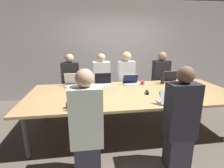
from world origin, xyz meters
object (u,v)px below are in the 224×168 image
at_px(bottle_far_right, 162,79).
at_px(cup_near_left, 68,105).
at_px(person_far_midleft, 102,83).
at_px(stapler, 147,92).
at_px(laptop_far_right, 171,79).
at_px(person_far_left, 71,85).
at_px(bottle_far_left, 82,83).
at_px(person_far_right, 160,81).
at_px(laptop_far_midleft, 103,82).
at_px(laptop_near_midright, 170,99).
at_px(cup_far_right, 182,80).
at_px(person_far_center, 126,82).
at_px(cup_far_center, 143,83).
at_px(person_near_midright, 181,121).
at_px(laptop_far_left, 72,82).
at_px(laptop_near_left, 85,104).
at_px(person_near_left, 87,127).
at_px(laptop_far_center, 131,81).
at_px(cup_far_left, 83,84).

distance_m(bottle_far_right, cup_near_left, 2.24).
relative_size(person_far_midleft, stapler, 8.99).
distance_m(laptop_far_right, person_far_left, 2.34).
bearing_deg(bottle_far_left, person_far_right, 16.54).
height_order(laptop_far_midleft, laptop_near_midright, laptop_far_midleft).
bearing_deg(person_far_left, laptop_far_right, -10.89).
xyz_separation_m(cup_far_right, stapler, (-1.09, -0.73, -0.03)).
relative_size(cup_near_left, stapler, 0.59).
bearing_deg(person_far_midleft, stapler, -57.61).
distance_m(person_far_center, cup_far_center, 0.58).
relative_size(person_near_midright, cup_near_left, 15.65).
bearing_deg(cup_far_center, cup_near_left, -142.92).
bearing_deg(cup_near_left, laptop_far_right, 28.96).
distance_m(laptop_far_left, laptop_near_midright, 2.04).
bearing_deg(laptop_near_left, stapler, -153.50).
distance_m(laptop_near_midright, person_near_left, 1.38).
xyz_separation_m(laptop_near_midright, cup_far_center, (-0.06, 1.16, -0.03)).
bearing_deg(laptop_far_right, laptop_far_center, -177.88).
distance_m(laptop_far_right, person_near_midright, 1.86).
xyz_separation_m(person_far_left, bottle_far_left, (0.28, -0.58, 0.18)).
xyz_separation_m(person_far_right, person_near_left, (-1.88, -2.15, 0.00)).
xyz_separation_m(cup_near_left, person_far_center, (1.24, 1.64, -0.10)).
height_order(cup_far_right, person_near_midright, person_near_midright).
xyz_separation_m(laptop_far_midleft, laptop_far_left, (-0.67, 0.04, 0.00)).
bearing_deg(cup_far_left, laptop_far_center, 0.98).
bearing_deg(person_far_right, laptop_near_midright, -109.16).
xyz_separation_m(cup_far_left, person_far_center, (1.04, 0.48, -0.11)).
distance_m(laptop_far_right, laptop_far_center, 0.96).
xyz_separation_m(laptop_far_right, cup_near_left, (-2.19, -1.21, -0.03)).
xyz_separation_m(cup_far_right, person_far_midleft, (-1.83, 0.44, -0.13)).
xyz_separation_m(person_near_midright, laptop_far_center, (-0.26, 1.68, 0.13)).
bearing_deg(bottle_far_right, person_far_left, 165.05).
bearing_deg(bottle_far_left, person_far_midleft, 52.35).
bearing_deg(person_far_midleft, laptop_far_left, -148.66).
bearing_deg(cup_far_center, person_near_midright, -89.93).
bearing_deg(cup_near_left, bottle_far_right, 29.74).
height_order(cup_far_left, person_near_left, person_near_left).
distance_m(cup_far_right, bottle_far_left, 2.28).
xyz_separation_m(person_far_right, person_far_center, (-0.90, -0.01, 0.01)).
xyz_separation_m(bottle_far_left, person_far_center, (1.05, 0.57, -0.15)).
height_order(laptop_far_left, person_near_left, person_near_left).
distance_m(person_near_midright, laptop_far_center, 1.70).
relative_size(person_far_right, laptop_near_left, 4.45).
bearing_deg(laptop_near_midright, cup_far_right, -125.98).
relative_size(laptop_near_midright, laptop_far_center, 1.02).
relative_size(person_far_right, person_far_center, 0.99).
distance_m(laptop_far_midleft, laptop_near_midright, 1.54).
bearing_deg(laptop_far_right, laptop_near_left, -146.53).
xyz_separation_m(laptop_far_right, laptop_far_center, (-0.96, -0.04, -0.01)).
distance_m(laptop_far_right, laptop_near_midright, 1.40).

